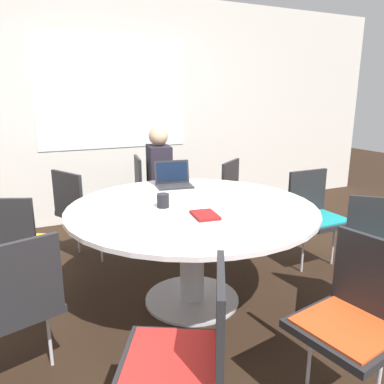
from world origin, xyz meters
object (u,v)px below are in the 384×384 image
at_px(spiral_notebook, 205,215).
at_px(coffee_cup, 163,201).
at_px(chair_1, 81,207).
at_px(person_0, 161,174).
at_px(chair_0, 150,187).
at_px(chair_3, 13,299).
at_px(chair_6, 380,254).
at_px(laptop, 173,180).
at_px(chair_2, 14,241).
at_px(chair_7, 316,211).
at_px(chair_4, 188,349).
at_px(chair_8, 242,195).
at_px(chair_5, 355,312).

distance_m(spiral_notebook, coffee_cup, 0.36).
height_order(chair_1, person_0, person_0).
height_order(chair_0, chair_3, same).
bearing_deg(chair_6, laptop, -15.87).
height_order(person_0, laptop, person_0).
xyz_separation_m(chair_0, chair_3, (-1.39, -1.98, 0.00)).
relative_size(chair_1, coffee_cup, 8.92).
xyz_separation_m(chair_3, coffee_cup, (0.99, 0.47, 0.28)).
bearing_deg(chair_3, chair_0, 38.34).
height_order(chair_2, person_0, person_0).
relative_size(chair_7, laptop, 2.57).
xyz_separation_m(chair_4, spiral_notebook, (0.52, 0.88, 0.24)).
height_order(chair_0, chair_2, same).
relative_size(chair_4, chair_8, 1.00).
xyz_separation_m(chair_2, chair_8, (2.14, 0.40, 0.00)).
bearing_deg(chair_7, spiral_notebook, 14.39).
height_order(chair_1, chair_2, same).
distance_m(chair_4, chair_6, 1.56).
distance_m(chair_2, chair_4, 1.71).
bearing_deg(chair_6, chair_4, 55.09).
bearing_deg(chair_0, chair_2, -41.53).
bearing_deg(chair_0, laptop, 4.11).
distance_m(chair_2, spiral_notebook, 1.38).
xyz_separation_m(laptop, coffee_cup, (-0.31, -0.57, -0.01)).
bearing_deg(chair_4, laptop, 8.27).
relative_size(chair_4, person_0, 0.71).
bearing_deg(laptop, chair_3, -131.58).
xyz_separation_m(chair_1, chair_6, (1.60, -1.91, 0.00)).
height_order(chair_6, laptop, laptop).
xyz_separation_m(chair_8, coffee_cup, (-1.16, -0.79, 0.28)).
height_order(chair_0, laptop, laptop).
bearing_deg(person_0, coffee_cup, -9.68).
bearing_deg(chair_6, chair_5, 74.34).
height_order(chair_6, spiral_notebook, chair_6).
distance_m(chair_1, chair_7, 2.14).
height_order(chair_5, person_0, person_0).
bearing_deg(spiral_notebook, chair_0, 82.89).
bearing_deg(chair_6, spiral_notebook, 14.39).
bearing_deg(chair_5, chair_0, -8.11).
distance_m(chair_2, coffee_cup, 1.10).
xyz_separation_m(chair_8, spiral_notebook, (-0.98, -1.10, 0.24)).
height_order(chair_2, laptop, laptop).
xyz_separation_m(chair_5, person_0, (-0.05, 2.54, 0.19)).
height_order(chair_3, chair_5, same).
height_order(chair_5, chair_8, same).
bearing_deg(chair_5, chair_3, 51.39).
bearing_deg(chair_2, chair_0, 62.22).
relative_size(chair_6, spiral_notebook, 3.83).
bearing_deg(chair_6, chair_7, -65.00).
height_order(chair_2, coffee_cup, chair_2).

